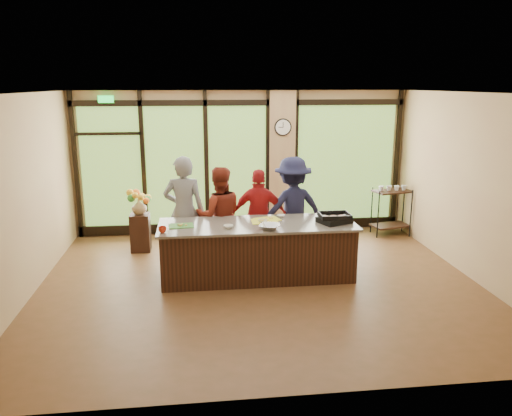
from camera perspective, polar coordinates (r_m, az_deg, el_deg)
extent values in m
plane|color=brown|center=(8.14, 0.40, -8.61)|extent=(7.00, 7.00, 0.00)
plane|color=silver|center=(7.51, 0.44, 13.03)|extent=(7.00, 7.00, 0.00)
plane|color=tan|center=(10.62, -1.62, 5.20)|extent=(7.00, 0.00, 7.00)
plane|color=tan|center=(8.04, -25.17, 0.97)|extent=(0.00, 6.00, 6.00)
plane|color=tan|center=(8.83, 23.61, 2.20)|extent=(0.00, 6.00, 6.00)
cube|color=tan|center=(10.67, 2.98, 5.23)|extent=(0.55, 0.12, 3.00)
cube|color=black|center=(10.45, -1.65, 11.94)|extent=(6.90, 0.08, 0.12)
cube|color=black|center=(10.87, -1.55, -2.05)|extent=(6.90, 0.08, 0.20)
cube|color=#19D83F|center=(10.50, -16.79, 11.81)|extent=(0.30, 0.04, 0.14)
cube|color=#366222|center=(10.70, -16.21, 4.44)|extent=(1.20, 0.02, 2.50)
cube|color=#366222|center=(10.56, -9.22, 4.70)|extent=(1.20, 0.02, 2.50)
cube|color=#366222|center=(10.59, -2.15, 4.89)|extent=(1.20, 0.02, 2.50)
cube|color=#366222|center=(11.03, 10.16, 5.05)|extent=(2.10, 0.02, 2.50)
cube|color=black|center=(10.81, -19.92, 4.52)|extent=(0.08, 0.08, 3.00)
cube|color=black|center=(10.58, -12.76, 4.83)|extent=(0.08, 0.08, 3.00)
cube|color=black|center=(10.53, -5.68, 5.06)|extent=(0.08, 0.08, 3.00)
cube|color=black|center=(10.63, 1.37, 5.21)|extent=(0.08, 0.08, 3.00)
cube|color=black|center=(10.73, 4.55, 5.25)|extent=(0.08, 0.08, 3.00)
cube|color=black|center=(11.39, 15.77, 5.28)|extent=(0.08, 0.08, 3.00)
cube|color=black|center=(8.26, 0.15, -4.99)|extent=(3.10, 1.00, 0.88)
cube|color=slate|center=(8.12, 0.15, -1.92)|extent=(3.20, 1.10, 0.04)
cylinder|color=black|center=(10.51, 3.09, 9.21)|extent=(0.36, 0.04, 0.36)
cylinder|color=white|center=(10.49, 3.11, 9.20)|extent=(0.31, 0.01, 0.31)
cube|color=black|center=(10.48, 3.12, 9.47)|extent=(0.01, 0.00, 0.11)
cube|color=black|center=(10.48, 2.84, 9.20)|extent=(0.09, 0.00, 0.01)
imported|color=slate|center=(8.76, -8.21, -0.37)|extent=(0.74, 0.52, 1.95)
imported|color=maroon|center=(8.80, -4.23, -0.88)|extent=(0.88, 0.71, 1.74)
imported|color=#A4191B|center=(8.92, 0.40, -0.87)|extent=(1.04, 0.60, 1.67)
imported|color=#181935|center=(9.04, 4.19, -0.05)|extent=(1.32, 0.92, 1.87)
cube|color=black|center=(8.26, 8.95, -1.36)|extent=(0.61, 0.55, 0.09)
imported|color=silver|center=(7.78, 1.56, -2.17)|extent=(0.42, 0.42, 0.08)
cube|color=#3D822F|center=(8.05, -8.54, -2.02)|extent=(0.41, 0.32, 0.01)
cube|color=yellow|center=(8.22, 0.99, -1.54)|extent=(0.43, 0.32, 0.01)
cube|color=yellow|center=(8.34, 1.28, -1.30)|extent=(0.47, 0.41, 0.01)
imported|color=white|center=(7.86, -3.18, -2.14)|extent=(0.17, 0.17, 0.05)
imported|color=white|center=(8.17, 0.77, -1.50)|extent=(0.16, 0.16, 0.05)
imported|color=white|center=(8.53, 2.85, -0.90)|extent=(0.17, 0.17, 0.03)
imported|color=#A22210|center=(7.74, -10.64, -2.44)|extent=(0.13, 0.13, 0.10)
cube|color=black|center=(9.81, -13.06, -2.73)|extent=(0.37, 0.37, 0.72)
imported|color=#8D724D|center=(9.68, -13.23, 0.16)|extent=(0.36, 0.36, 0.30)
cube|color=black|center=(10.99, 15.07, -1.93)|extent=(0.86, 0.61, 0.03)
cube|color=black|center=(10.82, 15.32, 1.86)|extent=(0.86, 0.61, 0.03)
cylinder|color=black|center=(10.61, 13.79, -0.74)|extent=(0.03, 0.03, 1.00)
cylinder|color=black|center=(10.88, 17.29, -0.62)|extent=(0.03, 0.03, 1.00)
cylinder|color=black|center=(10.97, 13.07, -0.22)|extent=(0.03, 0.03, 1.00)
cylinder|color=black|center=(11.23, 16.48, -0.11)|extent=(0.03, 0.03, 1.00)
imported|color=silver|center=(10.72, 14.13, 2.19)|extent=(0.13, 0.13, 0.10)
imported|color=silver|center=(10.78, 14.96, 2.20)|extent=(0.13, 0.13, 0.10)
imported|color=silver|center=(10.84, 15.78, 2.22)|extent=(0.13, 0.13, 0.10)
imported|color=silver|center=(10.90, 16.53, 2.23)|extent=(0.13, 0.13, 0.10)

